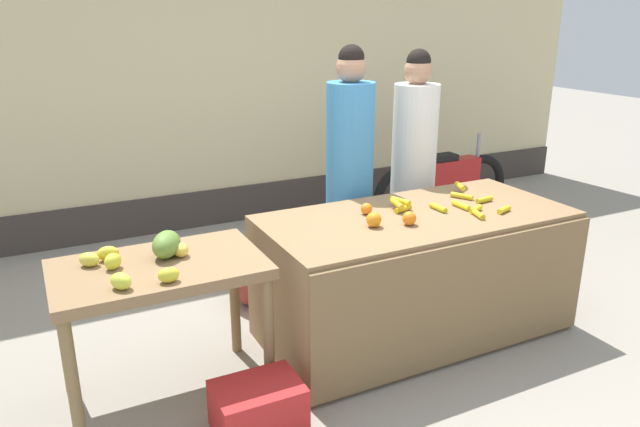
{
  "coord_description": "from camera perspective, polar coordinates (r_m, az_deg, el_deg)",
  "views": [
    {
      "loc": [
        -1.8,
        -2.94,
        2.04
      ],
      "look_at": [
        -0.26,
        0.15,
        0.87
      ],
      "focal_mm": 33.73,
      "sensor_mm": 36.0,
      "label": 1
    }
  ],
  "objects": [
    {
      "name": "side_table_wooden",
      "position": [
        3.27,
        -14.93,
        -6.4
      ],
      "size": [
        1.08,
        0.66,
        0.8
      ],
      "color": "olive",
      "rests_on": "ground"
    },
    {
      "name": "orange_pile",
      "position": [
        3.63,
        6.1,
        -0.3
      ],
      "size": [
        0.3,
        0.37,
        0.09
      ],
      "color": "orange",
      "rests_on": "fruit_stall_counter"
    },
    {
      "name": "produce_crate",
      "position": [
        3.22,
        -5.9,
        -17.83
      ],
      "size": [
        0.44,
        0.32,
        0.26
      ],
      "primitive_type": "cube",
      "rotation": [
        0.0,
        0.0,
        -0.01
      ],
      "color": "red",
      "rests_on": "ground"
    },
    {
      "name": "fruit_stall_counter",
      "position": [
        3.98,
        9.03,
        -5.73
      ],
      "size": [
        1.97,
        0.95,
        0.82
      ],
      "color": "olive",
      "rests_on": "ground"
    },
    {
      "name": "banana_bunch_pile",
      "position": [
        4.0,
        12.2,
        0.94
      ],
      "size": [
        0.74,
        0.6,
        0.07
      ],
      "color": "gold",
      "rests_on": "fruit_stall_counter"
    },
    {
      "name": "vendor_woman_white_shirt",
      "position": [
        4.68,
        8.84,
        4.31
      ],
      "size": [
        0.34,
        0.34,
        1.78
      ],
      "color": "#33333D",
      "rests_on": "ground"
    },
    {
      "name": "mango_papaya_pile",
      "position": [
        3.24,
        -15.76,
        -3.6
      ],
      "size": [
        0.57,
        0.5,
        0.14
      ],
      "color": "gold",
      "rests_on": "side_table_wooden"
    },
    {
      "name": "produce_sack",
      "position": [
        4.39,
        -6.68,
        -5.77
      ],
      "size": [
        0.36,
        0.41,
        0.47
      ],
      "primitive_type": "ellipsoid",
      "rotation": [
        0.0,
        0.0,
        1.75
      ],
      "color": "maroon",
      "rests_on": "ground"
    },
    {
      "name": "market_wall_back",
      "position": [
        5.99,
        -9.33,
        14.74
      ],
      "size": [
        8.62,
        0.23,
        3.38
      ],
      "color": "beige",
      "rests_on": "ground"
    },
    {
      "name": "vendor_woman_blue_shirt",
      "position": [
        4.33,
        2.81,
        3.7
      ],
      "size": [
        0.34,
        0.34,
        1.83
      ],
      "color": "#33333D",
      "rests_on": "ground"
    },
    {
      "name": "ground_plane",
      "position": [
        4.0,
        4.35,
        -12.05
      ],
      "size": [
        24.0,
        24.0,
        0.0
      ],
      "primitive_type": "plane",
      "color": "gray"
    },
    {
      "name": "parked_motorcycle",
      "position": [
        6.13,
        11.52,
        2.76
      ],
      "size": [
        1.6,
        0.18,
        0.88
      ],
      "color": "black",
      "rests_on": "ground"
    }
  ]
}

